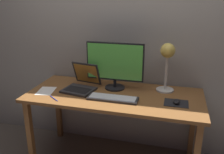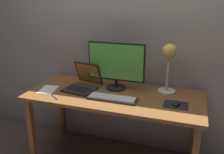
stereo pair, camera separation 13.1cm
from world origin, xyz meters
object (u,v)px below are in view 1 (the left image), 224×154
Objects in this scene: desk_lamp at (167,57)px; pen at (54,98)px; monitor at (115,64)px; keyboard_main at (113,98)px; mouse at (177,101)px; laptop at (82,82)px.

pen is at bearing -154.26° from desk_lamp.
keyboard_main is at bearing -79.42° from monitor.
laptop is at bearing 172.15° from mouse.
laptop reaches higher than mouse.
laptop is 0.80× the size of desk_lamp.
monitor is at bearing 100.58° from keyboard_main.
mouse reaches higher than pen.
monitor is 1.20× the size of desk_lamp.
mouse reaches higher than keyboard_main.
pen is (-0.15, -0.30, -0.06)m from laptop.
desk_lamp reaches higher than laptop.
keyboard_main is 4.59× the size of mouse.
laptop is (-0.30, -0.08, -0.18)m from monitor.
keyboard_main is 3.15× the size of pen.
mouse is (0.11, -0.27, -0.30)m from desk_lamp.
laptop is at bearing 62.81° from pen.
monitor is at bearing 160.60° from mouse.
monitor is 3.92× the size of pen.
keyboard_main is 0.54m from mouse.
mouse is (0.54, 0.05, 0.01)m from keyboard_main.
pen is at bearing -117.19° from laptop.
pen is (-0.45, -0.38, -0.24)m from monitor.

